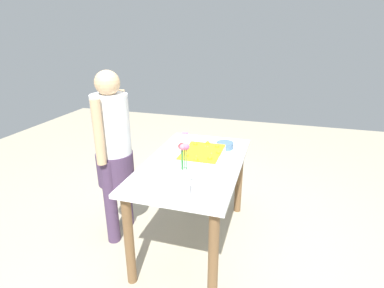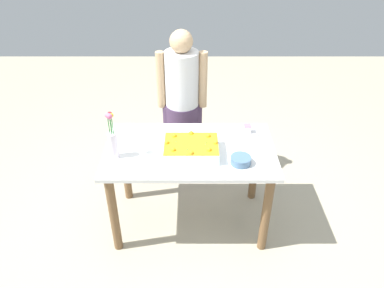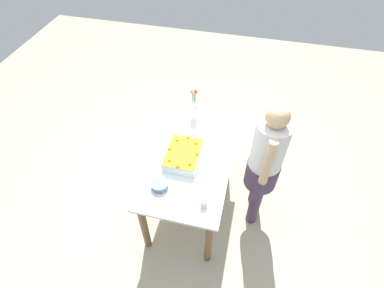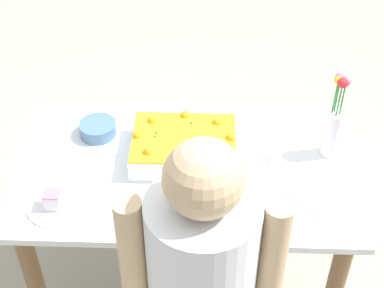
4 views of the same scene
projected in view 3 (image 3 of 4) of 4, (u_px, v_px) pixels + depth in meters
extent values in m
plane|color=#AAA089|center=(191.00, 202.00, 3.41)|extent=(8.00, 8.00, 0.00)
cube|color=white|center=(191.00, 160.00, 2.86)|extent=(1.32, 0.77, 0.03)
cylinder|color=brown|center=(177.00, 139.00, 3.58)|extent=(0.07, 0.07, 0.74)
cylinder|color=brown|center=(144.00, 227.00, 2.80)|extent=(0.07, 0.07, 0.74)
cylinder|color=brown|center=(228.00, 148.00, 3.48)|extent=(0.07, 0.07, 0.74)
cylinder|color=brown|center=(209.00, 242.00, 2.71)|extent=(0.07, 0.07, 0.74)
cube|color=white|center=(183.00, 155.00, 2.82)|extent=(0.41, 0.31, 0.09)
cube|color=#FDAC1E|center=(183.00, 152.00, 2.78)|extent=(0.40, 0.30, 0.01)
sphere|color=#FDAC1E|center=(178.00, 166.00, 2.65)|extent=(0.04, 0.04, 0.04)
sphere|color=#FDAC1E|center=(190.00, 164.00, 2.67)|extent=(0.04, 0.04, 0.04)
sphere|color=#FDAC1E|center=(197.00, 154.00, 2.75)|extent=(0.04, 0.04, 0.04)
sphere|color=#FDAC1E|center=(196.00, 143.00, 2.85)|extent=(0.04, 0.04, 0.04)
sphere|color=#FDAC1E|center=(188.00, 137.00, 2.90)|extent=(0.04, 0.04, 0.04)
sphere|color=#FDAC1E|center=(177.00, 140.00, 2.88)|extent=(0.04, 0.04, 0.04)
sphere|color=#FDAC1E|center=(170.00, 149.00, 2.80)|extent=(0.04, 0.04, 0.04)
sphere|color=#FDAC1E|center=(170.00, 160.00, 2.70)|extent=(0.04, 0.04, 0.04)
cone|color=#2D8438|center=(178.00, 160.00, 2.71)|extent=(0.02, 0.02, 0.02)
cone|color=#2D8438|center=(180.00, 161.00, 2.70)|extent=(0.02, 0.02, 0.02)
cone|color=#2D8438|center=(188.00, 143.00, 2.85)|extent=(0.02, 0.02, 0.02)
cone|color=#2D8438|center=(175.00, 148.00, 2.81)|extent=(0.02, 0.02, 0.02)
cylinder|color=white|center=(204.00, 206.00, 2.50)|extent=(0.20, 0.20, 0.01)
cube|color=white|center=(204.00, 203.00, 2.47)|extent=(0.06, 0.06, 0.06)
cube|color=pink|center=(204.00, 201.00, 2.45)|extent=(0.06, 0.06, 0.01)
cube|color=silver|center=(218.00, 130.00, 3.11)|extent=(0.15, 0.15, 0.00)
cylinder|color=silver|center=(194.00, 111.00, 3.16)|extent=(0.07, 0.07, 0.20)
cylinder|color=#2D8438|center=(194.00, 98.00, 3.02)|extent=(0.01, 0.01, 0.15)
sphere|color=yellow|center=(194.00, 92.00, 2.96)|extent=(0.03, 0.03, 0.03)
cylinder|color=#2D8438|center=(195.00, 98.00, 3.03)|extent=(0.01, 0.01, 0.15)
sphere|color=red|center=(195.00, 92.00, 2.97)|extent=(0.04, 0.04, 0.04)
cylinder|color=#2D8438|center=(195.00, 97.00, 3.04)|extent=(0.01, 0.01, 0.15)
sphere|color=pink|center=(195.00, 91.00, 2.98)|extent=(0.04, 0.04, 0.04)
cylinder|color=#2D8438|center=(192.00, 98.00, 3.03)|extent=(0.01, 0.01, 0.15)
sphere|color=#DA6491|center=(192.00, 92.00, 2.97)|extent=(0.04, 0.04, 0.04)
cylinder|color=slate|center=(160.00, 185.00, 2.61)|extent=(0.15, 0.15, 0.06)
cylinder|color=#473352|center=(258.00, 179.00, 3.15)|extent=(0.11, 0.11, 0.78)
cylinder|color=#473352|center=(256.00, 200.00, 2.98)|extent=(0.11, 0.11, 0.78)
cylinder|color=#473352|center=(262.00, 173.00, 2.87)|extent=(0.32, 0.31, 0.28)
cylinder|color=silver|center=(269.00, 147.00, 2.59)|extent=(0.30, 0.30, 0.52)
sphere|color=tan|center=(278.00, 117.00, 2.33)|extent=(0.20, 0.20, 0.20)
cylinder|color=tan|center=(271.00, 132.00, 2.71)|extent=(0.08, 0.08, 0.52)
cylinder|color=tan|center=(268.00, 163.00, 2.46)|extent=(0.08, 0.08, 0.52)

